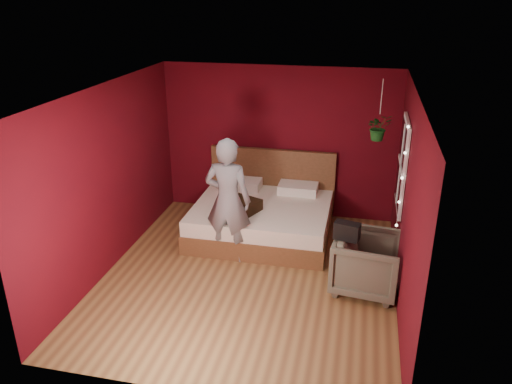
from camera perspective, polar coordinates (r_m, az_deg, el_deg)
name	(u,v)px	position (r m, az deg, el deg)	size (l,w,h in m)	color
floor	(249,276)	(7.12, -0.80, -9.60)	(4.50, 4.50, 0.00)	olive
room_walls	(248,163)	(6.39, -0.89, 3.28)	(4.04, 4.54, 2.62)	#550811
window	(402,165)	(7.16, 16.36, 2.99)	(0.05, 0.97, 1.27)	white
fairy_lights	(402,178)	(6.67, 16.36, 1.55)	(0.04, 0.04, 1.45)	silver
bed	(263,215)	(8.17, 0.84, -2.66)	(2.17, 1.85, 1.20)	brown
person	(228,201)	(7.16, -3.22, -0.98)	(0.68, 0.45, 1.86)	slate
armchair	(367,263)	(6.80, 12.61, -7.96)	(0.84, 0.87, 0.79)	#6B6955
handbag	(347,231)	(6.45, 10.37, -4.40)	(0.32, 0.16, 0.23)	black
throw_pillow	(241,206)	(7.72, -1.69, -1.61)	(0.48, 0.48, 0.17)	black
hanging_plant	(379,127)	(7.39, 13.84, 7.20)	(0.43, 0.41, 0.88)	silver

